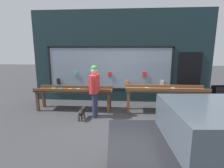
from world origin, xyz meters
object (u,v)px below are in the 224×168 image
at_px(display_table_left, 74,92).
at_px(sandwich_board_sign, 220,99).
at_px(display_table_right, 166,91).
at_px(small_dog, 82,112).
at_px(person_browsing, 95,87).

relative_size(display_table_left, sandwich_board_sign, 2.88).
height_order(display_table_left, display_table_right, display_table_right).
xyz_separation_m(display_table_left, small_dog, (0.49, -0.86, -0.45)).
bearing_deg(sandwich_board_sign, display_table_right, 175.71).
bearing_deg(small_dog, display_table_right, -68.92).
bearing_deg(person_browsing, display_table_right, -68.69).
xyz_separation_m(display_table_right, sandwich_board_sign, (1.89, 0.09, -0.27)).
height_order(display_table_left, sandwich_board_sign, sandwich_board_sign).
relative_size(display_table_left, person_browsing, 1.62).
xyz_separation_m(display_table_right, person_browsing, (-2.39, -0.62, 0.25)).
bearing_deg(small_dog, display_table_left, 33.42).
height_order(display_table_left, person_browsing, person_browsing).
distance_m(display_table_left, small_dog, 1.09).
height_order(display_table_right, sandwich_board_sign, sandwich_board_sign).
distance_m(display_table_right, small_dog, 2.95).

